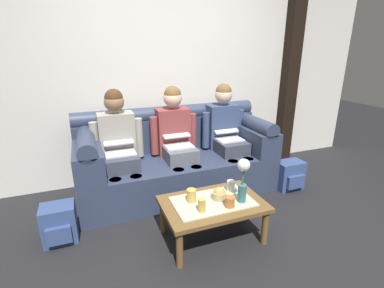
{
  "coord_description": "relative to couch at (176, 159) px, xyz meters",
  "views": [
    {
      "loc": [
        -0.94,
        -1.78,
        1.62
      ],
      "look_at": [
        0.05,
        0.78,
        0.68
      ],
      "focal_mm": 26.29,
      "sensor_mm": 36.0,
      "label": 1
    }
  ],
  "objects": [
    {
      "name": "backpack_left",
      "position": [
        -1.27,
        -0.58,
        -0.2
      ],
      "size": [
        0.28,
        0.27,
        0.34
      ],
      "color": "#33477A",
      "rests_on": "ground_plane"
    },
    {
      "name": "person_middle",
      "position": [
        -0.0,
        -0.0,
        0.29
      ],
      "size": [
        0.56,
        0.67,
        1.22
      ],
      "color": "#595B66",
      "rests_on": "ground_plane"
    },
    {
      "name": "cup_near_left",
      "position": [
        -0.18,
        -0.96,
        0.06
      ],
      "size": [
        0.08,
        0.08,
        0.11
      ],
      "primitive_type": "cylinder",
      "color": "gold",
      "rests_on": "coffee_table"
    },
    {
      "name": "cup_far_left",
      "position": [
        0.23,
        -0.92,
        0.05
      ],
      "size": [
        0.07,
        0.07,
        0.1
      ],
      "primitive_type": "cylinder",
      "color": "silver",
      "rests_on": "coffee_table"
    },
    {
      "name": "person_left",
      "position": [
        -0.65,
        -0.0,
        0.29
      ],
      "size": [
        0.56,
        0.67,
        1.22
      ],
      "color": "#383D4C",
      "rests_on": "ground_plane"
    },
    {
      "name": "person_right",
      "position": [
        0.65,
        -0.0,
        0.29
      ],
      "size": [
        0.56,
        0.67,
        1.22
      ],
      "color": "#383D4C",
      "rests_on": "ground_plane"
    },
    {
      "name": "ground_plane",
      "position": [
        -0.0,
        -1.17,
        -0.37
      ],
      "size": [
        14.0,
        14.0,
        0.0
      ],
      "primitive_type": "plane",
      "color": "black"
    },
    {
      "name": "snack_bowl",
      "position": [
        0.07,
        -1.0,
        0.04
      ],
      "size": [
        0.13,
        0.13,
        0.11
      ],
      "color": "tan",
      "rests_on": "coffee_table"
    },
    {
      "name": "backpack_right",
      "position": [
        1.26,
        -0.5,
        -0.2
      ],
      "size": [
        0.32,
        0.25,
        0.35
      ],
      "color": "#33477A",
      "rests_on": "ground_plane"
    },
    {
      "name": "couch",
      "position": [
        0.0,
        0.0,
        0.0
      ],
      "size": [
        2.21,
        0.88,
        0.96
      ],
      "color": "#2D3851",
      "rests_on": "ground_plane"
    },
    {
      "name": "back_wall_patterned",
      "position": [
        -0.0,
        0.53,
        1.08
      ],
      "size": [
        6.0,
        0.12,
        2.9
      ],
      "primitive_type": "cube",
      "color": "silver",
      "rests_on": "ground_plane"
    },
    {
      "name": "flower_vase",
      "position": [
        0.23,
        -1.11,
        0.23
      ],
      "size": [
        0.11,
        0.11,
        0.39
      ],
      "color": "#336672",
      "rests_on": "coffee_table"
    },
    {
      "name": "coffee_table",
      "position": [
        -0.0,
        -1.02,
        -0.06
      ],
      "size": [
        0.87,
        0.58,
        0.37
      ],
      "color": "brown",
      "rests_on": "ground_plane"
    },
    {
      "name": "cup_far_center",
      "position": [
        0.09,
        -1.15,
        0.04
      ],
      "size": [
        0.08,
        0.08,
        0.09
      ],
      "primitive_type": "cylinder",
      "color": "#B26633",
      "rests_on": "coffee_table"
    },
    {
      "name": "timber_pillar",
      "position": [
        1.86,
        0.41,
        1.08
      ],
      "size": [
        0.2,
        0.2,
        2.9
      ],
      "primitive_type": "cube",
      "color": "black",
      "rests_on": "ground_plane"
    },
    {
      "name": "cup_near_right",
      "position": [
        -0.15,
        -1.13,
        0.05
      ],
      "size": [
        0.06,
        0.06,
        0.11
      ],
      "primitive_type": "cylinder",
      "color": "gold",
      "rests_on": "coffee_table"
    }
  ]
}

